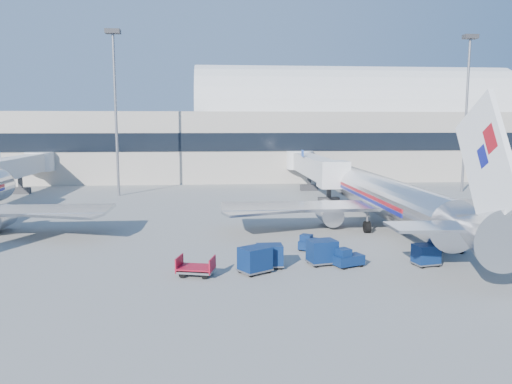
{
  "coord_description": "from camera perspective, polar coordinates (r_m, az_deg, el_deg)",
  "views": [
    {
      "loc": [
        -6.53,
        -40.56,
        9.98
      ],
      "look_at": [
        -2.67,
        6.0,
        3.59
      ],
      "focal_mm": 35.0,
      "sensor_mm": 36.0,
      "label": 1
    }
  ],
  "objects": [
    {
      "name": "ground",
      "position": [
        42.28,
        4.31,
        -5.88
      ],
      "size": [
        260.0,
        260.0,
        0.0
      ],
      "primitive_type": "plane",
      "color": "gray",
      "rests_on": "ground"
    },
    {
      "name": "terminal",
      "position": [
        96.81,
        -8.98,
        6.24
      ],
      "size": [
        170.0,
        28.15,
        21.0
      ],
      "color": "#B2AA9E",
      "rests_on": "ground"
    },
    {
      "name": "airliner_main",
      "position": [
        48.52,
        15.24,
        -0.84
      ],
      "size": [
        32.0,
        37.26,
        12.07
      ],
      "color": "silver",
      "rests_on": "ground"
    },
    {
      "name": "jetbridge_near",
      "position": [
        73.0,
        6.45,
        2.99
      ],
      "size": [
        4.4,
        27.5,
        6.25
      ],
      "color": "silver",
      "rests_on": "ground"
    },
    {
      "name": "jetbridge_mid",
      "position": [
        76.85,
        -26.01,
        2.49
      ],
      "size": [
        4.4,
        27.5,
        6.25
      ],
      "color": "silver",
      "rests_on": "ground"
    },
    {
      "name": "mast_west",
      "position": [
        71.99,
        -15.83,
        11.34
      ],
      "size": [
        2.0,
        1.2,
        22.6
      ],
      "color": "slate",
      "rests_on": "ground"
    },
    {
      "name": "mast_east",
      "position": [
        79.6,
        23.01,
        10.65
      ],
      "size": [
        2.0,
        1.2,
        22.6
      ],
      "color": "slate",
      "rests_on": "ground"
    },
    {
      "name": "barrier_near",
      "position": [
        50.04,
        24.79,
        -3.91
      ],
      "size": [
        3.0,
        0.55,
        0.9
      ],
      "primitive_type": "cube",
      "color": "#9E9E96",
      "rests_on": "ground"
    },
    {
      "name": "tug_lead",
      "position": [
        35.88,
        10.44,
        -7.46
      ],
      "size": [
        2.32,
        1.73,
        1.36
      ],
      "rotation": [
        0.0,
        0.0,
        0.37
      ],
      "color": "#091D47",
      "rests_on": "ground"
    },
    {
      "name": "tug_right",
      "position": [
        42.27,
        21.32,
        -5.57
      ],
      "size": [
        2.25,
        1.75,
        1.32
      ],
      "rotation": [
        0.0,
        0.0,
        -0.43
      ],
      "color": "#091D47",
      "rests_on": "ground"
    },
    {
      "name": "tug_left",
      "position": [
        40.2,
        5.94,
        -5.75
      ],
      "size": [
        1.91,
        2.23,
        1.31
      ],
      "rotation": [
        0.0,
        0.0,
        1.01
      ],
      "color": "#091D47",
      "rests_on": "ground"
    },
    {
      "name": "cart_train_a",
      "position": [
        36.09,
        7.57,
        -6.76
      ],
      "size": [
        2.31,
        1.95,
        1.78
      ],
      "rotation": [
        0.0,
        0.0,
        0.22
      ],
      "color": "#091D47",
      "rests_on": "ground"
    },
    {
      "name": "cart_train_b",
      "position": [
        35.05,
        1.58,
        -7.26
      ],
      "size": [
        1.88,
        1.44,
        1.65
      ],
      "rotation": [
        0.0,
        0.0,
        0.01
      ],
      "color": "#091D47",
      "rests_on": "ground"
    },
    {
      "name": "cart_train_c",
      "position": [
        33.78,
        -0.13,
        -7.7
      ],
      "size": [
        2.54,
        2.4,
        1.79
      ],
      "rotation": [
        0.0,
        0.0,
        0.57
      ],
      "color": "#091D47",
      "rests_on": "ground"
    },
    {
      "name": "cart_solo_near",
      "position": [
        37.5,
        18.85,
        -6.77
      ],
      "size": [
        1.98,
        1.66,
        1.54
      ],
      "rotation": [
        0.0,
        0.0,
        0.21
      ],
      "color": "#091D47",
      "rests_on": "ground"
    },
    {
      "name": "cart_solo_far",
      "position": [
        42.25,
        26.8,
        -5.33
      ],
      "size": [
        2.22,
        1.75,
        1.87
      ],
      "rotation": [
        0.0,
        0.0,
        0.06
      ],
      "color": "#091D47",
      "rests_on": "ground"
    },
    {
      "name": "cart_open_red",
      "position": [
        33.57,
        -6.84,
        -8.75
      ],
      "size": [
        2.7,
        2.19,
        0.63
      ],
      "rotation": [
        0.0,
        0.0,
        -0.24
      ],
      "color": "slate",
      "rests_on": "ground"
    }
  ]
}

